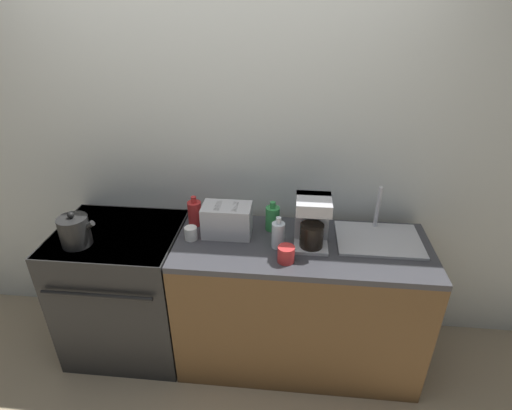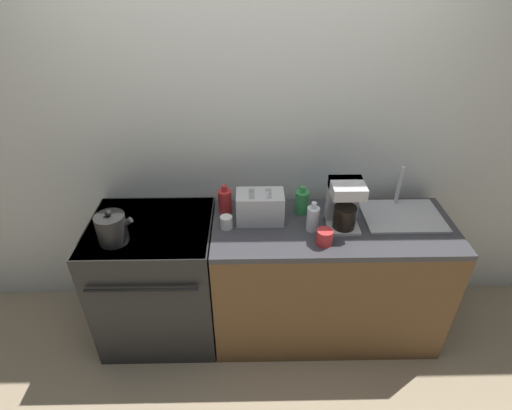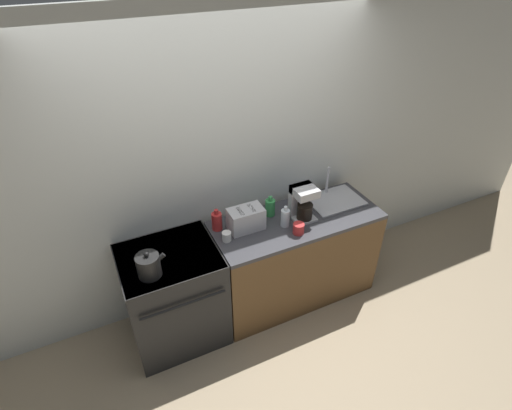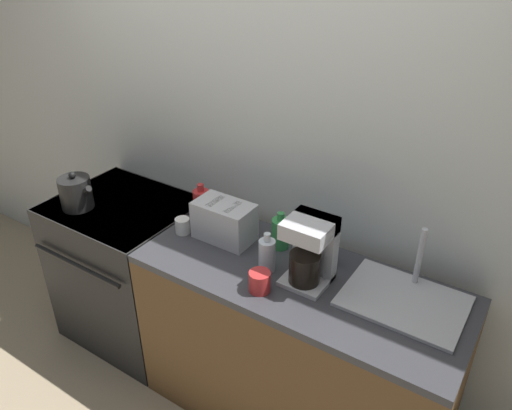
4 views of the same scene
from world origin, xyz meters
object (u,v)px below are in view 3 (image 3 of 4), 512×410
object	(u,v)px
coffee_maker	(303,202)
cup_white	(227,236)
toaster	(246,219)
bottle_red	(217,221)
stove	(174,295)
bottle_green	(270,207)
bottle_clear	(285,218)
kettle	(149,265)
bottle_blue	(294,199)
cup_red	(299,228)

from	to	relation	value
coffee_maker	cup_white	world-z (taller)	coffee_maker
toaster	bottle_red	xyz separation A→B (m)	(-0.22, 0.10, -0.02)
stove	bottle_red	bearing A→B (deg)	17.40
toaster	bottle_green	distance (m)	0.28
bottle_clear	cup_white	distance (m)	0.51
kettle	bottle_blue	bearing A→B (deg)	12.42
kettle	coffee_maker	bearing A→B (deg)	5.65
bottle_green	cup_white	world-z (taller)	bottle_green
stove	bottle_clear	distance (m)	1.11
cup_red	bottle_red	bearing A→B (deg)	149.77
toaster	bottle_green	bearing A→B (deg)	17.57
bottle_blue	cup_white	distance (m)	0.73
kettle	coffee_maker	distance (m)	1.34
bottle_blue	cup_white	xyz separation A→B (m)	(-0.71, -0.18, -0.04)
stove	kettle	distance (m)	0.57
kettle	cup_white	size ratio (longest dim) A/B	2.70
bottle_blue	cup_red	world-z (taller)	bottle_blue
stove	bottle_red	world-z (taller)	bottle_red
stove	cup_white	xyz separation A→B (m)	(0.47, -0.03, 0.48)
kettle	cup_white	xyz separation A→B (m)	(0.64, 0.12, -0.05)
bottle_green	bottle_clear	xyz separation A→B (m)	(0.04, -0.19, 0.00)
bottle_red	cup_white	bearing A→B (deg)	-84.96
bottle_clear	cup_red	bearing A→B (deg)	-69.75
bottle_green	cup_red	xyz separation A→B (m)	(0.09, -0.32, -0.03)
bottle_blue	bottle_red	world-z (taller)	bottle_red
bottle_blue	cup_red	xyz separation A→B (m)	(-0.15, -0.34, -0.03)
kettle	coffee_maker	size ratio (longest dim) A/B	0.69
bottle_green	cup_white	xyz separation A→B (m)	(-0.47, -0.16, -0.04)
bottle_green	stove	bearing A→B (deg)	-172.03
kettle	bottle_clear	size ratio (longest dim) A/B	1.11
toaster	bottle_clear	xyz separation A→B (m)	(0.31, -0.10, -0.02)
stove	toaster	world-z (taller)	toaster
bottle_green	bottle_red	distance (m)	0.48
bottle_blue	cup_white	bearing A→B (deg)	-165.86
bottle_green	bottle_blue	world-z (taller)	bottle_green
coffee_maker	bottle_clear	size ratio (longest dim) A/B	1.60
kettle	bottle_red	world-z (taller)	kettle
cup_white	stove	bearing A→B (deg)	176.71
coffee_maker	bottle_red	bearing A→B (deg)	167.56
coffee_maker	cup_white	xyz separation A→B (m)	(-0.70, -0.01, -0.12)
coffee_maker	cup_white	size ratio (longest dim) A/B	3.90
bottle_red	cup_white	world-z (taller)	bottle_red
kettle	cup_red	bearing A→B (deg)	-2.21
bottle_green	cup_white	size ratio (longest dim) A/B	2.36
stove	cup_red	xyz separation A→B (m)	(1.03, -0.19, 0.48)
stove	toaster	bearing A→B (deg)	4.06
bottle_red	bottle_clear	bearing A→B (deg)	-20.83
bottle_blue	bottle_clear	distance (m)	0.29
bottle_green	bottle_red	world-z (taller)	bottle_red
cup_white	cup_red	bearing A→B (deg)	-16.33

